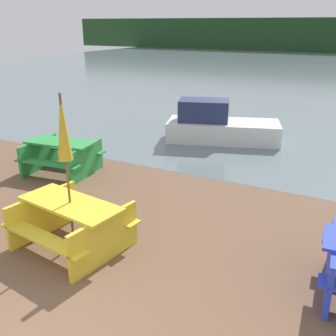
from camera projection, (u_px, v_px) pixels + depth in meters
picnic_table_yellow at (72, 220)px, 6.15m from camera, size 1.87×1.60×0.78m
picnic_table_green at (62, 154)px, 9.27m from camera, size 1.76×1.56×0.77m
umbrella_gold at (63, 131)px, 5.64m from camera, size 0.21×0.21×2.46m
boat at (218, 126)px, 11.85m from camera, size 3.56×2.29×1.23m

